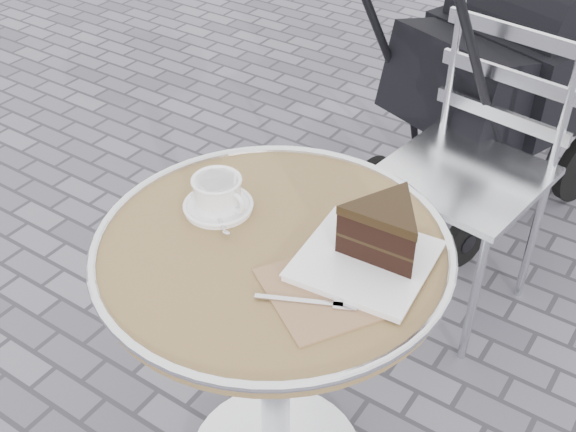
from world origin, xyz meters
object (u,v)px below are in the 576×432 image
Objects in this scene: bistro_chair at (487,133)px; cake_plate_set at (379,237)px; cappuccino_set at (218,196)px; cafe_table at (274,305)px; baby_stroller at (508,78)px.

cake_plate_set is at bearing -77.11° from bistro_chair.
cafe_table is at bearing -4.60° from cappuccino_set.
cappuccino_set is at bearing -77.32° from baby_stroller.
cappuccino_set is 0.16× the size of bistro_chair.
bistro_chair is (0.27, 0.86, -0.19)m from cappuccino_set.
baby_stroller is at bearing 92.74° from cake_plate_set.
cake_plate_set reaches higher than cappuccino_set.
cappuccino_set is 0.13× the size of baby_stroller.
cafe_table is 1.84× the size of cake_plate_set.
cappuccino_set is at bearing -100.24° from bistro_chair.
cake_plate_set is 0.43× the size of bistro_chair.
cappuccino_set is 0.36m from cake_plate_set.
baby_stroller is at bearing 109.74° from bistro_chair.
cafe_table is 1.43m from baby_stroller.
cake_plate_set reaches higher than cafe_table.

